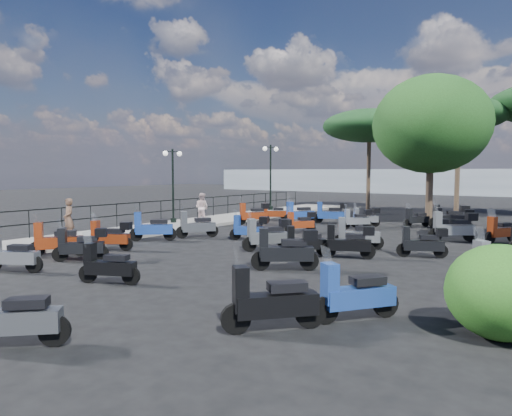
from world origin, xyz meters
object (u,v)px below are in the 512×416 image
Objects in this scene: scooter_15 at (268,235)px; scooter_19 at (354,295)px; scooter_16 at (357,219)px; broadleaf_tree at (431,125)px; lamp_post_2 at (271,173)px; scooter_10 at (299,214)px; scooter_30 at (366,218)px; scooter_0 at (57,241)px; scooter_18 at (9,319)px; woman at (69,219)px; scooter_1 at (110,236)px; scooter_11 at (331,213)px; scooter_24 at (271,302)px; pedestrian_far at (202,208)px; scooter_20 at (305,243)px; scooter_3 at (196,226)px; scooter_25 at (500,266)px; scooter_14 at (349,242)px; scooter_4 at (254,214)px; pine_2 at (369,126)px; scooter_8 at (250,229)px; scooter_29 at (450,217)px; scooter_7 at (81,245)px; scooter_12 at (108,266)px; scooter_13 at (286,250)px; scooter_17 at (416,219)px; scooter_21 at (356,235)px; scooter_2 at (152,228)px; lamp_post_1 at (173,181)px; scooter_5 at (274,213)px; scooter_26 at (423,243)px; scooter_23 at (453,221)px; scooter_9 at (301,223)px; scooter_22 at (453,227)px; pine_0 at (459,116)px.

scooter_19 is (5.33, -5.25, -0.05)m from scooter_15.
broadleaf_tree is at bearing -72.55° from scooter_16.
scooter_16 is at bearing -15.40° from lamp_post_2.
scooter_30 is at bearing -136.46° from scooter_10.
scooter_0 reaches higher than scooter_18.
scooter_0 is at bearing -26.19° from woman.
scooter_10 reaches higher than scooter_1.
woman is 12.76m from scooter_11.
scooter_1 is 9.57m from scooter_24.
scooter_20 is (8.37, -4.52, -0.46)m from pedestrian_far.
scooter_3 is 1.06× the size of scooter_25.
lamp_post_2 is at bearing 19.61° from scooter_14.
scooter_4 is 1.25× the size of scooter_16.
scooter_24 is at bearing -72.44° from pine_2.
scooter_8 is 0.88× the size of scooter_29.
scooter_7 is 0.85× the size of scooter_8.
scooter_0 is 1.21× the size of scooter_16.
scooter_4 is 0.87× the size of scooter_11.
scooter_8 is at bearing -15.37° from scooter_12.
scooter_24 is at bearing 128.88° from pedestrian_far.
scooter_17 is (0.19, 11.99, -0.15)m from scooter_13.
scooter_0 reaches higher than scooter_19.
scooter_18 is at bearing 140.24° from scooter_13.
scooter_0 reaches higher than scooter_15.
scooter_7 reaches higher than scooter_8.
scooter_21 reaches higher than scooter_8.
scooter_2 is 0.19× the size of broadleaf_tree.
scooter_29 reaches higher than scooter_1.
lamp_post_1 is 2.72× the size of scooter_18.
scooter_5 is 11.05m from scooter_14.
scooter_26 is (3.18, 11.24, -0.00)m from scooter_18.
pedestrian_far reaches higher than scooter_8.
scooter_5 is at bearing -38.04° from lamp_post_2.
scooter_29 reaches higher than scooter_12.
scooter_3 is 1.16× the size of scooter_7.
scooter_16 is 4.18m from scooter_23.
scooter_23 is at bearing -56.03° from scooter_20.
scooter_16 is at bearing -27.82° from scooter_12.
scooter_15 is 9.61m from scooter_18.
scooter_4 is 1.03× the size of scooter_19.
scooter_9 is 0.89× the size of scooter_19.
scooter_0 is 0.95× the size of scooter_8.
broadleaf_tree reaches higher than scooter_20.
scooter_18 is at bearing 136.41° from scooter_22.
scooter_12 is at bearing 168.09° from scooter_8.
scooter_13 reaches higher than scooter_26.
scooter_20 is 0.19× the size of pine_0.
scooter_3 is at bearing 136.82° from scooter_4.
scooter_24 is (6.14, -15.24, -0.04)m from scooter_11.
pine_2 is at bearing 130.33° from broadleaf_tree.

